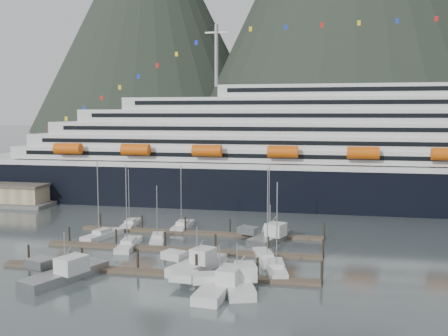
{
  "coord_description": "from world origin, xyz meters",
  "views": [
    {
      "loc": [
        19.88,
        -80.91,
        23.48
      ],
      "look_at": [
        -1.19,
        22.0,
        12.38
      ],
      "focal_mm": 42.0,
      "sensor_mm": 36.0,
      "label": 1
    }
  ],
  "objects_px": {
    "trawler_e": "(269,237)",
    "sailboat_h": "(276,269)",
    "trawler_b": "(196,264)",
    "sailboat_f": "(183,226)",
    "sailboat_c": "(158,239)",
    "sailboat_e": "(131,224)",
    "trawler_a": "(65,273)",
    "cruise_ship": "(372,158)",
    "trawler_c": "(218,284)",
    "sailboat_b": "(129,245)",
    "trawler_d": "(236,282)",
    "sailboat_a": "(102,235)",
    "sailboat_d": "(266,258)",
    "sailboat_g": "(269,231)"
  },
  "relations": [
    {
      "from": "sailboat_a",
      "to": "sailboat_h",
      "type": "height_order",
      "value": "sailboat_a"
    },
    {
      "from": "cruise_ship",
      "to": "trawler_e",
      "type": "distance_m",
      "value": 48.61
    },
    {
      "from": "trawler_a",
      "to": "trawler_e",
      "type": "height_order",
      "value": "trawler_e"
    },
    {
      "from": "sailboat_g",
      "to": "sailboat_h",
      "type": "height_order",
      "value": "sailboat_h"
    },
    {
      "from": "trawler_d",
      "to": "trawler_e",
      "type": "xyz_separation_m",
      "value": [
        1.46,
        26.03,
        0.07
      ]
    },
    {
      "from": "sailboat_d",
      "to": "cruise_ship",
      "type": "bearing_deg",
      "value": -38.58
    },
    {
      "from": "trawler_b",
      "to": "trawler_d",
      "type": "xyz_separation_m",
      "value": [
        7.29,
        -6.91,
        -0.04
      ]
    },
    {
      "from": "sailboat_a",
      "to": "trawler_d",
      "type": "relative_size",
      "value": 1.25
    },
    {
      "from": "sailboat_a",
      "to": "trawler_c",
      "type": "height_order",
      "value": "sailboat_a"
    },
    {
      "from": "sailboat_f",
      "to": "trawler_e",
      "type": "height_order",
      "value": "sailboat_f"
    },
    {
      "from": "sailboat_c",
      "to": "sailboat_e",
      "type": "height_order",
      "value": "sailboat_e"
    },
    {
      "from": "trawler_b",
      "to": "sailboat_f",
      "type": "bearing_deg",
      "value": 40.17
    },
    {
      "from": "sailboat_f",
      "to": "trawler_e",
      "type": "distance_m",
      "value": 20.08
    },
    {
      "from": "sailboat_a",
      "to": "trawler_b",
      "type": "bearing_deg",
      "value": -110.03
    },
    {
      "from": "sailboat_b",
      "to": "sailboat_f",
      "type": "bearing_deg",
      "value": -25.06
    },
    {
      "from": "sailboat_a",
      "to": "sailboat_h",
      "type": "distance_m",
      "value": 37.4
    },
    {
      "from": "sailboat_c",
      "to": "trawler_c",
      "type": "distance_m",
      "value": 28.85
    },
    {
      "from": "sailboat_b",
      "to": "sailboat_f",
      "type": "xyz_separation_m",
      "value": [
        5.12,
        16.29,
        -0.0
      ]
    },
    {
      "from": "sailboat_h",
      "to": "trawler_a",
      "type": "height_order",
      "value": "sailboat_h"
    },
    {
      "from": "cruise_ship",
      "to": "sailboat_e",
      "type": "xyz_separation_m",
      "value": [
        -50.67,
        -34.95,
        -11.64
      ]
    },
    {
      "from": "sailboat_c",
      "to": "sailboat_f",
      "type": "distance_m",
      "value": 11.4
    },
    {
      "from": "cruise_ship",
      "to": "sailboat_d",
      "type": "distance_m",
      "value": 59.4
    },
    {
      "from": "sailboat_a",
      "to": "trawler_b",
      "type": "xyz_separation_m",
      "value": [
        22.48,
        -16.0,
        0.48
      ]
    },
    {
      "from": "sailboat_d",
      "to": "sailboat_g",
      "type": "bearing_deg",
      "value": -13.51
    },
    {
      "from": "sailboat_d",
      "to": "sailboat_e",
      "type": "height_order",
      "value": "sailboat_d"
    },
    {
      "from": "sailboat_f",
      "to": "trawler_a",
      "type": "bearing_deg",
      "value": 167.36
    },
    {
      "from": "cruise_ship",
      "to": "trawler_c",
      "type": "bearing_deg",
      "value": -109.24
    },
    {
      "from": "sailboat_c",
      "to": "trawler_c",
      "type": "xyz_separation_m",
      "value": [
        16.49,
        -23.67,
        0.48
      ]
    },
    {
      "from": "sailboat_b",
      "to": "trawler_b",
      "type": "xyz_separation_m",
      "value": [
        14.97,
        -10.37,
        0.49
      ]
    },
    {
      "from": "sailboat_f",
      "to": "trawler_d",
      "type": "bearing_deg",
      "value": -153.92
    },
    {
      "from": "cruise_ship",
      "to": "trawler_d",
      "type": "distance_m",
      "value": 72.92
    },
    {
      "from": "sailboat_d",
      "to": "sailboat_f",
      "type": "xyz_separation_m",
      "value": [
        -19.47,
        19.78,
        0.0
      ]
    },
    {
      "from": "trawler_d",
      "to": "trawler_e",
      "type": "distance_m",
      "value": 26.07
    },
    {
      "from": "cruise_ship",
      "to": "sailboat_d",
      "type": "bearing_deg",
      "value": -110.04
    },
    {
      "from": "trawler_e",
      "to": "sailboat_h",
      "type": "bearing_deg",
      "value": -151.74
    },
    {
      "from": "sailboat_e",
      "to": "trawler_a",
      "type": "xyz_separation_m",
      "value": [
        4.02,
        -34.94,
        0.54
      ]
    },
    {
      "from": "trawler_a",
      "to": "trawler_b",
      "type": "distance_m",
      "value": 18.97
    },
    {
      "from": "sailboat_e",
      "to": "trawler_d",
      "type": "distance_m",
      "value": 43.97
    },
    {
      "from": "sailboat_c",
      "to": "trawler_b",
      "type": "xyz_separation_m",
      "value": [
        11.32,
        -15.36,
        0.53
      ]
    },
    {
      "from": "cruise_ship",
      "to": "trawler_d",
      "type": "height_order",
      "value": "cruise_ship"
    },
    {
      "from": "sailboat_e",
      "to": "trawler_e",
      "type": "relative_size",
      "value": 1.01
    },
    {
      "from": "sailboat_g",
      "to": "cruise_ship",
      "type": "bearing_deg",
      "value": -34.54
    },
    {
      "from": "sailboat_b",
      "to": "sailboat_f",
      "type": "distance_m",
      "value": 17.08
    },
    {
      "from": "sailboat_c",
      "to": "trawler_b",
      "type": "bearing_deg",
      "value": -158.43
    },
    {
      "from": "sailboat_g",
      "to": "trawler_d",
      "type": "height_order",
      "value": "sailboat_g"
    },
    {
      "from": "sailboat_a",
      "to": "trawler_d",
      "type": "xyz_separation_m",
      "value": [
        29.77,
        -22.91,
        0.44
      ]
    },
    {
      "from": "sailboat_c",
      "to": "sailboat_g",
      "type": "distance_m",
      "value": 21.92
    },
    {
      "from": "cruise_ship",
      "to": "sailboat_b",
      "type": "height_order",
      "value": "cruise_ship"
    },
    {
      "from": "cruise_ship",
      "to": "sailboat_e",
      "type": "bearing_deg",
      "value": -145.41
    },
    {
      "from": "sailboat_f",
      "to": "sailboat_h",
      "type": "xyz_separation_m",
      "value": [
        21.68,
        -25.55,
        0.01
      ]
    }
  ]
}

